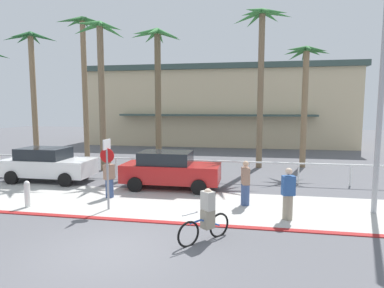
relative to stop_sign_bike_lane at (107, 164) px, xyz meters
name	(u,v)px	position (x,y,z in m)	size (l,w,h in m)	color
ground_plane	(186,173)	(1.50, 6.85, -1.68)	(80.00, 80.00, 0.00)	#5B5B60
sidewalk_strip	(157,203)	(1.50, 1.05, -1.67)	(44.00, 4.00, 0.02)	beige
curb_paint	(139,221)	(1.50, -0.95, -1.66)	(44.00, 0.24, 0.03)	maroon
building_backdrop	(220,106)	(1.85, 23.51, 2.16)	(25.69, 10.73, 7.63)	beige
rail_fence	(180,163)	(1.50, 5.35, -0.84)	(25.77, 0.08, 1.04)	white
stop_sign_bike_lane	(107,164)	(0.00, 0.00, 0.00)	(0.52, 0.56, 2.56)	gray
bollard_2	(27,194)	(-3.06, -0.27, -1.16)	(0.20, 0.20, 1.00)	white
streetlight_curb	(384,89)	(9.30, 1.03, 2.60)	(0.24, 2.54, 7.50)	#9EA0A5
palm_tree_1	(32,67)	(-9.53, 9.28, 4.71)	(3.08, 3.17, 8.71)	#846B4C
palm_tree_2	(84,57)	(-6.16, 10.17, 5.40)	(3.61, 2.96, 9.74)	#846B4C
palm_tree_3	(101,65)	(-3.49, 7.01, 4.40)	(2.98, 3.19, 8.52)	#756047
palm_tree_4	(157,65)	(-0.31, 7.61, 4.42)	(2.90, 3.09, 8.17)	brown
palm_tree_5	(261,48)	(5.55, 9.39, 5.48)	(3.54, 3.63, 9.45)	#756047
palm_tree_6	(305,76)	(8.21, 10.05, 3.87)	(2.78, 3.36, 7.35)	#846B4C
car_white_1	(48,164)	(-4.89, 3.73, -0.81)	(4.40, 2.02, 1.69)	white
car_red_2	(170,170)	(1.44, 3.44, -0.81)	(4.40, 2.02, 1.69)	red
cyclist_blue_0	(206,216)	(3.84, -2.09, -0.98)	(1.27, 1.39, 1.50)	black
pedestrian_0	(109,180)	(-0.62, 1.47, -0.93)	(0.44, 0.48, 1.62)	#384C7A
pedestrian_1	(245,185)	(4.86, 1.37, -0.89)	(0.38, 0.45, 1.71)	#384C7A
pedestrian_2	(288,196)	(6.25, 0.03, -0.87)	(0.45, 0.39, 1.73)	gray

